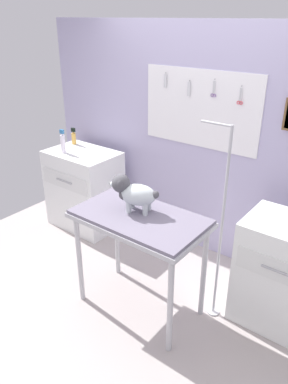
{
  "coord_description": "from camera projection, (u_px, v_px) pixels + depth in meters",
  "views": [
    {
      "loc": [
        1.72,
        -1.9,
        2.33
      ],
      "look_at": [
        0.15,
        0.13,
        1.11
      ],
      "focal_mm": 34.97,
      "sensor_mm": 36.0,
      "label": 1
    }
  ],
  "objects": [
    {
      "name": "ground",
      "position": [
        122.0,
        307.0,
        3.31
      ],
      "size": [
        4.4,
        4.0,
        0.04
      ],
      "primitive_type": "cube",
      "color": "#AEA3A0"
    },
    {
      "name": "rear_wall_panel",
      "position": [
        203.0,
        144.0,
        3.72
      ],
      "size": [
        4.0,
        0.09,
        2.3
      ],
      "color": "#ACA4C9",
      "rests_on": "ground"
    },
    {
      "name": "grooming_table",
      "position": [
        140.0,
        226.0,
        2.96
      ],
      "size": [
        1.06,
        0.61,
        0.91
      ],
      "color": "#B7B7BC",
      "rests_on": "ground"
    },
    {
      "name": "grooming_arm",
      "position": [
        220.0,
        235.0,
        2.91
      ],
      "size": [
        0.3,
        0.11,
        1.65
      ],
      "color": "#B7B7BC",
      "rests_on": "ground"
    },
    {
      "name": "dog",
      "position": [
        133.0,
        193.0,
        2.92
      ],
      "size": [
        0.4,
        0.28,
        0.3
      ],
      "color": "silver",
      "rests_on": "grooming_table"
    },
    {
      "name": "counter_left",
      "position": [
        84.0,
        189.0,
        4.41
      ],
      "size": [
        0.8,
        0.58,
        0.93
      ],
      "color": "white",
      "rests_on": "ground"
    },
    {
      "name": "cabinet_right",
      "position": [
        283.0,
        274.0,
        2.97
      ],
      "size": [
        0.68,
        0.54,
        0.92
      ],
      "color": "white",
      "rests_on": "ground"
    },
    {
      "name": "spray_bottle_tall",
      "position": [
        63.0,
        143.0,
        4.14
      ],
      "size": [
        0.05,
        0.05,
        0.26
      ],
      "color": "white",
      "rests_on": "counter_left"
    },
    {
      "name": "spray_bottle_short",
      "position": [
        74.0,
        137.0,
        4.43
      ],
      "size": [
        0.05,
        0.05,
        0.2
      ],
      "color": "gold",
      "rests_on": "counter_left"
    }
  ]
}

